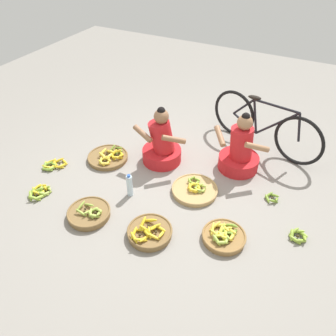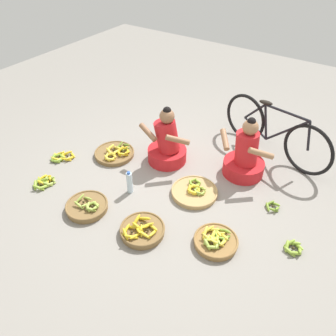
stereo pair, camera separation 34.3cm
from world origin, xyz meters
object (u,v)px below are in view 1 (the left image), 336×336
object	(u,v)px
banana_basket_mid_left	(89,213)
banana_basket_front_right	(195,189)
vendor_woman_behind	(240,152)
loose_bananas_back_center	(53,165)
banana_basket_near_bicycle	(224,236)
banana_basket_front_left	(150,232)
banana_basket_back_right	(108,157)
loose_bananas_front_center	(298,236)
bicycle_leaning	(264,125)
loose_bananas_near_vendor	(272,198)
water_bottle	(130,186)
vendor_woman_front	(162,145)
loose_bananas_mid_right	(40,192)

from	to	relation	value
banana_basket_mid_left	banana_basket_front_right	xyz separation A→B (m)	(0.89, 0.90, -0.01)
vendor_woman_behind	loose_bananas_back_center	world-z (taller)	vendor_woman_behind
banana_basket_near_bicycle	banana_basket_front_left	world-z (taller)	banana_basket_front_left
banana_basket_back_right	loose_bananas_back_center	bearing A→B (deg)	-140.36
banana_basket_near_bicycle	loose_bananas_front_center	bearing A→B (deg)	28.35
loose_bananas_back_center	banana_basket_mid_left	bearing A→B (deg)	-26.61
bicycle_leaning	loose_bananas_near_vendor	size ratio (longest dim) A/B	8.63
vendor_woman_behind	loose_bananas_back_center	xyz separation A→B (m)	(-2.19, -1.09, -0.24)
water_bottle	vendor_woman_front	bearing A→B (deg)	88.59
banana_basket_back_right	loose_bananas_front_center	distance (m)	2.56
loose_bananas_mid_right	banana_basket_near_bicycle	bearing A→B (deg)	9.17
banana_basket_front_left	loose_bananas_mid_right	xyz separation A→B (m)	(-1.49, -0.05, -0.02)
banana_basket_front_left	loose_bananas_mid_right	bearing A→B (deg)	-178.06
banana_basket_front_right	loose_bananas_near_vendor	xyz separation A→B (m)	(0.87, 0.29, -0.01)
loose_bananas_front_center	banana_basket_back_right	bearing A→B (deg)	175.15
banana_basket_front_right	loose_bananas_front_center	bearing A→B (deg)	-7.19
banana_basket_near_bicycle	vendor_woman_front	bearing A→B (deg)	143.30
banana_basket_back_right	vendor_woman_front	bearing A→B (deg)	25.30
banana_basket_near_bicycle	bicycle_leaning	bearing A→B (deg)	93.22
bicycle_leaning	loose_bananas_near_vendor	bearing A→B (deg)	-67.69
banana_basket_front_left	loose_bananas_near_vendor	size ratio (longest dim) A/B	2.53
banana_basket_front_right	vendor_woman_front	bearing A→B (deg)	150.17
water_bottle	loose_bananas_near_vendor	bearing A→B (deg)	24.19
banana_basket_near_bicycle	water_bottle	bearing A→B (deg)	173.96
banana_basket_near_bicycle	water_bottle	size ratio (longest dim) A/B	1.50
banana_basket_near_bicycle	loose_bananas_back_center	bearing A→B (deg)	177.23
loose_bananas_back_center	loose_bananas_mid_right	world-z (taller)	loose_bananas_mid_right
banana_basket_mid_left	loose_bananas_near_vendor	distance (m)	2.12
vendor_woman_front	loose_bananas_mid_right	world-z (taller)	vendor_woman_front
vendor_woman_behind	vendor_woman_front	bearing A→B (deg)	-161.84
vendor_woman_front	loose_bananas_near_vendor	xyz separation A→B (m)	(1.51, -0.08, -0.23)
banana_basket_near_bicycle	loose_bananas_near_vendor	size ratio (longest dim) A/B	2.42
banana_basket_mid_left	loose_bananas_mid_right	xyz separation A→B (m)	(-0.76, 0.02, -0.02)
bicycle_leaning	vendor_woman_front	bearing A→B (deg)	-139.85
banana_basket_front_left	banana_basket_back_right	bearing A→B (deg)	142.31
banana_basket_mid_left	loose_bananas_near_vendor	bearing A→B (deg)	34.23
banana_basket_mid_left	banana_basket_back_right	bearing A→B (deg)	113.57
banana_basket_front_left	water_bottle	size ratio (longest dim) A/B	1.57
vendor_woman_front	banana_basket_front_left	distance (m)	1.31
loose_bananas_front_center	loose_bananas_back_center	world-z (taller)	same
banana_basket_back_right	banana_basket_front_right	xyz separation A→B (m)	(1.31, -0.06, -0.00)
water_bottle	banana_basket_front_left	bearing A→B (deg)	-40.29
vendor_woman_behind	loose_bananas_mid_right	world-z (taller)	vendor_woman_behind
vendor_woman_front	banana_basket_back_right	world-z (taller)	vendor_woman_front
loose_bananas_front_center	water_bottle	distance (m)	1.92
banana_basket_front_right	banana_basket_front_left	xyz separation A→B (m)	(-0.15, -0.83, 0.01)
banana_basket_mid_left	water_bottle	bearing A→B (deg)	66.35
loose_bananas_back_center	banana_basket_front_right	bearing A→B (deg)	12.31
banana_basket_mid_left	water_bottle	world-z (taller)	water_bottle
banana_basket_front_right	vendor_woman_behind	bearing A→B (deg)	65.30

